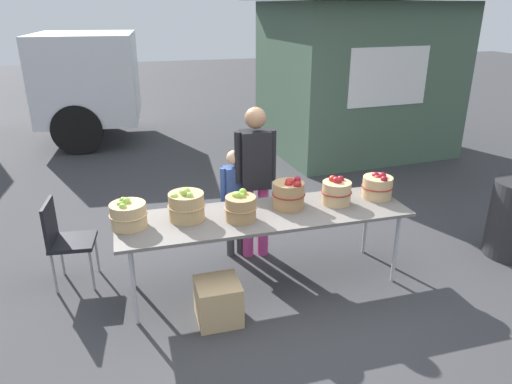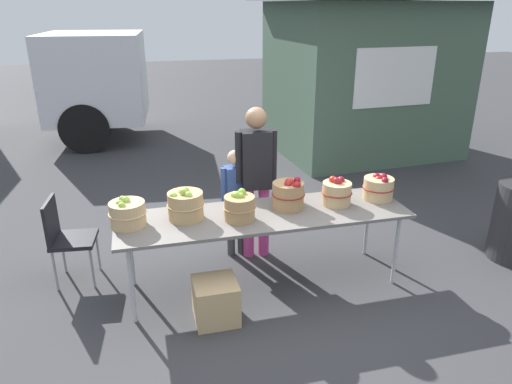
% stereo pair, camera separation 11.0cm
% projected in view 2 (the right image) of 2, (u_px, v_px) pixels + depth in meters
% --- Properties ---
extents(ground_plane, '(40.00, 40.00, 0.00)m').
position_uv_depth(ground_plane, '(264.00, 283.00, 4.65)').
color(ground_plane, '#38383A').
extents(market_table, '(2.70, 0.76, 0.75)m').
position_uv_depth(market_table, '(264.00, 217.00, 4.39)').
color(market_table, slate).
rests_on(market_table, ground).
extents(apple_basket_green_0, '(0.33, 0.33, 0.26)m').
position_uv_depth(apple_basket_green_0, '(127.00, 213.00, 4.10)').
color(apple_basket_green_0, tan).
rests_on(apple_basket_green_0, market_table).
extents(apple_basket_green_1, '(0.34, 0.34, 0.31)m').
position_uv_depth(apple_basket_green_1, '(185.00, 205.00, 4.23)').
color(apple_basket_green_1, tan).
rests_on(apple_basket_green_1, market_table).
extents(apple_basket_green_2, '(0.29, 0.29, 0.27)m').
position_uv_depth(apple_basket_green_2, '(239.00, 207.00, 4.21)').
color(apple_basket_green_2, '#A87F51').
rests_on(apple_basket_green_2, market_table).
extents(apple_basket_red_0, '(0.32, 0.32, 0.30)m').
position_uv_depth(apple_basket_red_0, '(289.00, 194.00, 4.45)').
color(apple_basket_red_0, '#A87F51').
rests_on(apple_basket_red_0, market_table).
extents(apple_basket_red_1, '(0.30, 0.30, 0.28)m').
position_uv_depth(apple_basket_red_1, '(337.00, 192.00, 4.54)').
color(apple_basket_red_1, tan).
rests_on(apple_basket_red_1, market_table).
extents(apple_basket_red_2, '(0.31, 0.31, 0.27)m').
position_uv_depth(apple_basket_red_2, '(378.00, 188.00, 4.67)').
color(apple_basket_red_2, tan).
rests_on(apple_basket_red_2, market_table).
extents(vendor_adult, '(0.43, 0.24, 1.62)m').
position_uv_depth(vendor_adult, '(256.00, 172.00, 4.84)').
color(vendor_adult, '#CC3F8C').
rests_on(vendor_adult, ground).
extents(child_customer, '(0.31, 0.19, 1.18)m').
position_uv_depth(child_customer, '(235.00, 195.00, 4.96)').
color(child_customer, '#3F3F3F').
rests_on(child_customer, ground).
extents(food_kiosk, '(3.69, 3.13, 2.74)m').
position_uv_depth(food_kiosk, '(364.00, 74.00, 8.45)').
color(food_kiosk, '#47604C').
rests_on(food_kiosk, ground).
extents(folding_chair, '(0.44, 0.44, 0.86)m').
position_uv_depth(folding_chair, '(65.00, 234.00, 4.52)').
color(folding_chair, black).
rests_on(folding_chair, ground).
extents(produce_crate, '(0.37, 0.37, 0.37)m').
position_uv_depth(produce_crate, '(216.00, 301.00, 4.06)').
color(produce_crate, tan).
rests_on(produce_crate, ground).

